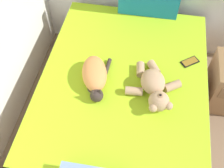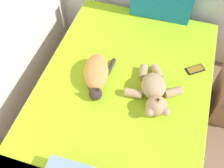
% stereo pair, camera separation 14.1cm
% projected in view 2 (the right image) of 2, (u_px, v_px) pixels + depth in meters
% --- Properties ---
extents(bed, '(1.37, 2.07, 0.57)m').
position_uv_depth(bed, '(120.00, 112.00, 2.26)').
color(bed, olive).
rests_on(bed, ground_plane).
extents(cat, '(0.28, 0.44, 0.15)m').
position_uv_depth(cat, '(96.00, 74.00, 2.04)').
color(cat, '#D18447').
rests_on(cat, bed).
extents(teddy_bear, '(0.42, 0.51, 0.16)m').
position_uv_depth(teddy_bear, '(154.00, 92.00, 1.95)').
color(teddy_bear, tan).
rests_on(teddy_bear, bed).
extents(cell_phone, '(0.16, 0.15, 0.01)m').
position_uv_depth(cell_phone, '(195.00, 69.00, 2.15)').
color(cell_phone, black).
rests_on(cell_phone, bed).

